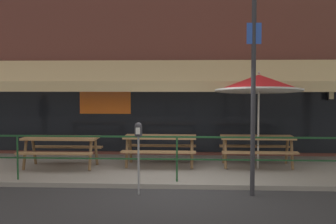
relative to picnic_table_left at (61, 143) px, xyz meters
The scene contains 10 objects.
ground_plane 3.48m from the picnic_table_left, 31.08° to the right, with size 120.00×120.00×0.00m, color #2D2D30.
patio_deck 3.00m from the picnic_table_left, ahead, with size 15.00×4.00×0.10m, color gray.
restaurant_building 5.03m from the picnic_table_left, 40.18° to the left, with size 15.00×1.60×8.02m.
patio_railing 3.27m from the picnic_table_left, 26.57° to the right, with size 13.84×0.04×0.97m.
picnic_table_left is the anchor object (origin of this frame).
picnic_table_centre 2.45m from the picnic_table_left, ahead, with size 1.80×1.42×0.76m.
picnic_table_right 4.86m from the picnic_table_left, ahead, with size 1.80×1.42×0.76m.
patio_umbrella_right 5.07m from the picnic_table_left, ahead, with size 2.14×2.14×2.38m.
parking_meter_far 3.17m from the picnic_table_left, 45.60° to the right, with size 0.15×0.16×1.42m.
street_sign_pole 5.17m from the picnic_table_left, 26.59° to the right, with size 0.28×0.09×4.34m.
Camera 1 is at (0.41, -9.50, 2.17)m, focal length 50.00 mm.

